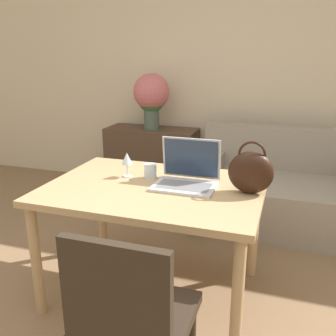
{
  "coord_description": "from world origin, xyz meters",
  "views": [
    {
      "loc": [
        0.73,
        -1.33,
        1.49
      ],
      "look_at": [
        0.09,
        0.63,
        0.85
      ],
      "focal_mm": 40.0,
      "sensor_mm": 36.0,
      "label": 1
    }
  ],
  "objects_px": {
    "chair": "(131,316)",
    "wine_glass": "(127,160)",
    "laptop": "(187,173)",
    "flower_vase": "(151,96)",
    "couch": "(280,193)",
    "handbag": "(251,172)",
    "drinking_glass": "(150,171)"
  },
  "relations": [
    {
      "from": "chair",
      "to": "wine_glass",
      "type": "xyz_separation_m",
      "value": [
        -0.43,
        0.94,
        0.35
      ]
    },
    {
      "from": "chair",
      "to": "laptop",
      "type": "xyz_separation_m",
      "value": [
        -0.03,
        0.92,
        0.31
      ]
    },
    {
      "from": "flower_vase",
      "to": "chair",
      "type": "bearing_deg",
      "value": -71.13
    },
    {
      "from": "couch",
      "to": "laptop",
      "type": "bearing_deg",
      "value": -112.83
    },
    {
      "from": "handbag",
      "to": "flower_vase",
      "type": "bearing_deg",
      "value": 126.11
    },
    {
      "from": "handbag",
      "to": "chair",
      "type": "bearing_deg",
      "value": -111.08
    },
    {
      "from": "chair",
      "to": "couch",
      "type": "relative_size",
      "value": 0.58
    },
    {
      "from": "couch",
      "to": "flower_vase",
      "type": "height_order",
      "value": "flower_vase"
    },
    {
      "from": "drinking_glass",
      "to": "laptop",
      "type": "bearing_deg",
      "value": -8.18
    },
    {
      "from": "drinking_glass",
      "to": "handbag",
      "type": "distance_m",
      "value": 0.63
    },
    {
      "from": "wine_glass",
      "to": "handbag",
      "type": "distance_m",
      "value": 0.78
    },
    {
      "from": "handbag",
      "to": "flower_vase",
      "type": "relative_size",
      "value": 0.51
    },
    {
      "from": "couch",
      "to": "drinking_glass",
      "type": "height_order",
      "value": "drinking_glass"
    },
    {
      "from": "chair",
      "to": "laptop",
      "type": "height_order",
      "value": "laptop"
    },
    {
      "from": "couch",
      "to": "laptop",
      "type": "height_order",
      "value": "laptop"
    },
    {
      "from": "couch",
      "to": "handbag",
      "type": "distance_m",
      "value": 1.42
    },
    {
      "from": "couch",
      "to": "wine_glass",
      "type": "bearing_deg",
      "value": -126.97
    },
    {
      "from": "chair",
      "to": "couch",
      "type": "height_order",
      "value": "chair"
    },
    {
      "from": "laptop",
      "to": "drinking_glass",
      "type": "height_order",
      "value": "laptop"
    },
    {
      "from": "laptop",
      "to": "wine_glass",
      "type": "relative_size",
      "value": 2.3
    },
    {
      "from": "drinking_glass",
      "to": "flower_vase",
      "type": "relative_size",
      "value": 0.16
    },
    {
      "from": "laptop",
      "to": "wine_glass",
      "type": "xyz_separation_m",
      "value": [
        -0.4,
        0.02,
        0.04
      ]
    },
    {
      "from": "couch",
      "to": "flower_vase",
      "type": "distance_m",
      "value": 1.63
    },
    {
      "from": "chair",
      "to": "drinking_glass",
      "type": "bearing_deg",
      "value": 106.43
    },
    {
      "from": "wine_glass",
      "to": "laptop",
      "type": "bearing_deg",
      "value": -2.86
    },
    {
      "from": "laptop",
      "to": "drinking_glass",
      "type": "relative_size",
      "value": 3.94
    },
    {
      "from": "couch",
      "to": "wine_glass",
      "type": "relative_size",
      "value": 9.65
    },
    {
      "from": "chair",
      "to": "wine_glass",
      "type": "distance_m",
      "value": 1.09
    },
    {
      "from": "chair",
      "to": "flower_vase",
      "type": "distance_m",
      "value": 2.76
    },
    {
      "from": "drinking_glass",
      "to": "flower_vase",
      "type": "height_order",
      "value": "flower_vase"
    },
    {
      "from": "flower_vase",
      "to": "laptop",
      "type": "bearing_deg",
      "value": -62.67
    },
    {
      "from": "chair",
      "to": "drinking_glass",
      "type": "distance_m",
      "value": 1.04
    }
  ]
}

